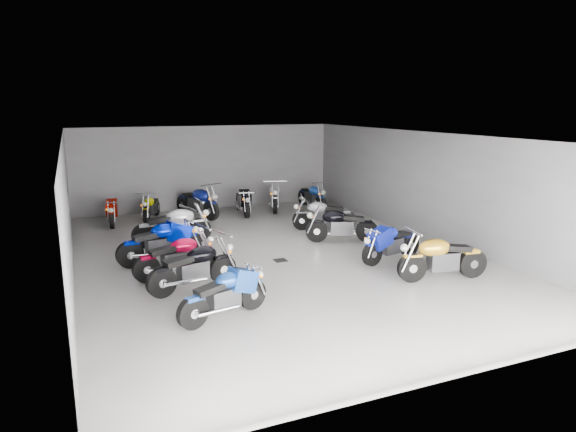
% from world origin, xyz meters
% --- Properties ---
extents(ground, '(14.00, 14.00, 0.00)m').
position_xyz_m(ground, '(0.00, 0.00, 0.00)').
color(ground, '#9A9792').
rests_on(ground, ground).
extents(wall_back, '(10.00, 0.10, 3.20)m').
position_xyz_m(wall_back, '(0.00, 7.00, 1.60)').
color(wall_back, slate).
rests_on(wall_back, ground).
extents(wall_left, '(0.10, 14.00, 3.20)m').
position_xyz_m(wall_left, '(-5.00, 0.00, 1.60)').
color(wall_left, slate).
rests_on(wall_left, ground).
extents(wall_right, '(0.10, 14.00, 3.20)m').
position_xyz_m(wall_right, '(5.00, 0.00, 1.60)').
color(wall_right, slate).
rests_on(wall_right, ground).
extents(ceiling, '(10.00, 14.00, 0.04)m').
position_xyz_m(ceiling, '(0.00, 0.00, 3.22)').
color(ceiling, black).
rests_on(ceiling, wall_back).
extents(drain_grate, '(0.32, 0.32, 0.01)m').
position_xyz_m(drain_grate, '(0.00, -0.50, 0.01)').
color(drain_grate, black).
rests_on(drain_grate, ground).
extents(motorcycle_left_b, '(1.92, 0.80, 0.88)m').
position_xyz_m(motorcycle_left_b, '(-2.36, -3.51, 0.48)').
color(motorcycle_left_b, black).
rests_on(motorcycle_left_b, ground).
extents(motorcycle_left_c, '(2.10, 0.70, 0.94)m').
position_xyz_m(motorcycle_left_c, '(-2.55, -1.76, 0.51)').
color(motorcycle_left_c, black).
rests_on(motorcycle_left_c, ground).
extents(motorcycle_left_d, '(2.05, 0.57, 0.91)m').
position_xyz_m(motorcycle_left_d, '(-2.73, -0.73, 0.50)').
color(motorcycle_left_d, black).
rests_on(motorcycle_left_d, ground).
extents(motorcycle_left_e, '(2.23, 0.57, 0.98)m').
position_xyz_m(motorcycle_left_e, '(-2.88, 0.52, 0.54)').
color(motorcycle_left_e, black).
rests_on(motorcycle_left_e, ground).
extents(motorcycle_left_f, '(2.31, 0.48, 1.01)m').
position_xyz_m(motorcycle_left_f, '(-2.27, 2.15, 0.55)').
color(motorcycle_left_f, black).
rests_on(motorcycle_left_f, ground).
extents(motorcycle_right_b, '(2.21, 0.59, 0.98)m').
position_xyz_m(motorcycle_right_b, '(2.87, -3.34, 0.53)').
color(motorcycle_right_b, black).
rests_on(motorcycle_right_b, ground).
extents(motorcycle_right_c, '(2.00, 0.63, 0.89)m').
position_xyz_m(motorcycle_right_c, '(2.62, -1.66, 0.49)').
color(motorcycle_right_c, black).
rests_on(motorcycle_right_c, ground).
extents(motorcycle_right_e, '(2.04, 0.97, 0.95)m').
position_xyz_m(motorcycle_right_e, '(2.35, 0.53, 0.52)').
color(motorcycle_right_e, black).
rests_on(motorcycle_right_e, ground).
extents(motorcycle_right_f, '(1.99, 0.85, 0.91)m').
position_xyz_m(motorcycle_right_f, '(2.55, 2.10, 0.50)').
color(motorcycle_right_f, black).
rests_on(motorcycle_right_f, ground).
extents(motorcycle_back_a, '(0.47, 1.97, 0.87)m').
position_xyz_m(motorcycle_back_a, '(-3.67, 5.53, 0.47)').
color(motorcycle_back_a, black).
rests_on(motorcycle_back_a, ground).
extents(motorcycle_back_b, '(0.85, 1.79, 0.83)m').
position_xyz_m(motorcycle_back_b, '(-2.37, 5.83, 0.45)').
color(motorcycle_back_b, black).
rests_on(motorcycle_back_b, ground).
extents(motorcycle_back_c, '(1.07, 2.21, 1.03)m').
position_xyz_m(motorcycle_back_c, '(-0.76, 5.56, 0.56)').
color(motorcycle_back_c, black).
rests_on(motorcycle_back_c, ground).
extents(motorcycle_back_d, '(0.47, 2.05, 0.90)m').
position_xyz_m(motorcycle_back_d, '(0.90, 5.41, 0.49)').
color(motorcycle_back_d, black).
rests_on(motorcycle_back_d, ground).
extents(motorcycle_back_e, '(0.90, 2.18, 1.00)m').
position_xyz_m(motorcycle_back_e, '(2.28, 5.74, 0.54)').
color(motorcycle_back_e, black).
rests_on(motorcycle_back_e, ground).
extents(motorcycle_back_f, '(0.43, 2.07, 0.91)m').
position_xyz_m(motorcycle_back_f, '(3.73, 5.39, 0.50)').
color(motorcycle_back_f, black).
rests_on(motorcycle_back_f, ground).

